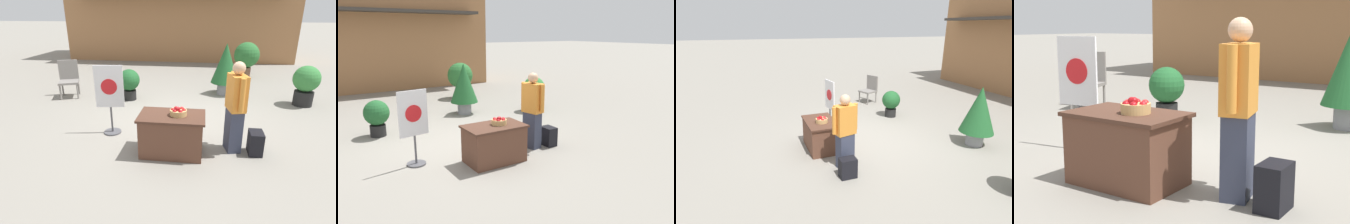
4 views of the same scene
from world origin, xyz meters
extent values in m
plane|color=gray|center=(0.00, 0.00, 0.00)|extent=(120.00, 120.00, 0.00)
cube|color=brown|center=(0.10, -1.28, 0.35)|extent=(1.08, 0.68, 0.69)
cube|color=#492C20|center=(0.10, -1.28, 0.71)|extent=(1.15, 0.73, 0.04)
cylinder|color=tan|center=(0.21, -1.28, 0.78)|extent=(0.29, 0.29, 0.10)
sphere|color=red|center=(0.31, -1.28, 0.82)|extent=(0.08, 0.08, 0.08)
sphere|color=red|center=(0.26, -1.20, 0.82)|extent=(0.08, 0.08, 0.08)
sphere|color=red|center=(0.16, -1.19, 0.82)|extent=(0.08, 0.08, 0.08)
sphere|color=red|center=(0.11, -1.28, 0.82)|extent=(0.08, 0.08, 0.08)
sphere|color=#A30F14|center=(0.15, -1.35, 0.82)|extent=(0.08, 0.08, 0.08)
sphere|color=#A30F14|center=(0.25, -1.36, 0.82)|extent=(0.08, 0.08, 0.08)
sphere|color=#A30F14|center=(0.18, -1.31, 0.85)|extent=(0.08, 0.08, 0.08)
sphere|color=#A30F14|center=(0.21, -1.30, 0.85)|extent=(0.08, 0.08, 0.08)
cube|color=#33384C|center=(1.19, -1.04, 0.40)|extent=(0.31, 0.38, 0.79)
cube|color=orange|center=(1.19, -1.04, 1.10)|extent=(0.35, 0.47, 0.62)
sphere|color=tan|center=(1.19, -1.04, 1.53)|extent=(0.22, 0.22, 0.22)
cylinder|color=orange|center=(1.25, -1.29, 1.13)|extent=(0.09, 0.09, 0.57)
cylinder|color=orange|center=(1.13, -0.78, 1.13)|extent=(0.09, 0.09, 0.57)
cube|color=black|center=(1.59, -1.12, 0.21)|extent=(0.24, 0.34, 0.42)
cylinder|color=#4C4C51|center=(-1.24, -0.63, 0.01)|extent=(0.36, 0.36, 0.03)
cylinder|color=#4C4C51|center=(-1.24, -0.63, 0.31)|extent=(0.04, 0.04, 0.55)
cube|color=silver|center=(-1.24, -0.63, 1.01)|extent=(0.57, 0.12, 0.86)
cylinder|color=red|center=(-1.24, -0.65, 1.01)|extent=(0.32, 0.05, 0.32)
cylinder|color=gray|center=(-3.00, 1.46, 0.22)|extent=(0.05, 0.05, 0.43)
cylinder|color=gray|center=(-3.44, 1.29, 0.22)|extent=(0.05, 0.05, 0.43)
cylinder|color=gray|center=(-3.17, 1.89, 0.22)|extent=(0.05, 0.05, 0.43)
cylinder|color=gray|center=(-3.61, 1.72, 0.22)|extent=(0.05, 0.05, 0.43)
cube|color=gray|center=(-3.30, 1.59, 0.46)|extent=(0.71, 0.71, 0.06)
cube|color=gray|center=(-3.39, 1.82, 0.78)|extent=(0.53, 0.25, 0.57)
cylinder|color=gray|center=(1.27, 2.52, 0.18)|extent=(0.42, 0.42, 0.36)
cone|color=#1E5628|center=(1.27, 2.52, 0.95)|extent=(0.84, 0.84, 1.18)
cylinder|color=black|center=(-1.47, 1.60, 0.14)|extent=(0.37, 0.37, 0.28)
sphere|color=#1E5628|center=(-1.47, 1.60, 0.58)|extent=(0.60, 0.60, 0.60)
camera|label=1|loc=(0.59, -5.46, 2.41)|focal=28.00mm
camera|label=2|loc=(-2.93, -6.46, 2.47)|focal=35.00mm
camera|label=3|loc=(5.97, -2.80, 2.95)|focal=28.00mm
camera|label=4|loc=(3.03, -4.73, 1.57)|focal=50.00mm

